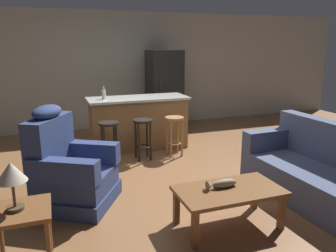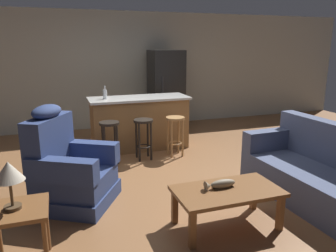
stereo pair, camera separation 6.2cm
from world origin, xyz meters
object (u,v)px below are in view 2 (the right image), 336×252
Objects in this scene: kitchen_island at (140,123)px; end_table at (19,219)px; coffee_table at (227,194)px; bottle_tall_green at (105,94)px; recliner_near_lamp at (69,170)px; table_lamp at (9,174)px; bar_stool_right at (175,129)px; bar_stool_left at (110,135)px; bar_stool_middle at (143,132)px; refrigerator at (166,90)px; couch at (320,175)px; fish_figurine at (220,184)px.

end_table is at bearing -120.90° from kitchen_island.
bottle_tall_green reaches higher than coffee_table.
table_lamp is (-0.48, -1.11, 0.45)m from recliner_near_lamp.
bottle_tall_green is (-0.79, 2.96, 0.67)m from coffee_table.
coffee_table is at bearing -86.43° from kitchen_island.
kitchen_island is 2.65× the size of bar_stool_right.
bar_stool_left is (1.13, 2.35, 0.01)m from end_table.
end_table is 1.37× the size of table_lamp.
coffee_table is 1.97m from end_table.
table_lamp reaches higher than bar_stool_middle.
refrigerator is at bearing 56.76° from table_lamp.
bottle_tall_green is (-2.14, 2.81, 0.70)m from couch.
bottle_tall_green is at bearing -55.13° from couch.
fish_figurine is 0.19× the size of kitchen_island.
end_table is at bearing -133.75° from bar_stool_right.
table_lamp is at bearing -126.30° from bar_stool_middle.
bar_stool_middle is at bearing -55.67° from couch.
fish_figurine is at bearing -84.53° from bar_stool_middle.
bar_stool_right reaches higher than end_table.
couch is 2.84× the size of bar_stool_right.
bar_stool_middle is 0.56m from bar_stool_right.
table_lamp is at bearing -177.77° from fish_figurine.
refrigerator reaches higher than couch.
refrigerator reaches higher than bar_stool_right.
couch reaches higher than bar_stool_middle.
coffee_table is at bearing 3.96° from couch.
coffee_table is at bearing -96.93° from bar_stool_right.
bar_stool_left is at bearing 109.73° from coffee_table.
couch is (1.41, 0.10, -0.12)m from fish_figurine.
couch is 3.60m from bottle_tall_green.
bar_stool_middle reaches higher than fish_figurine.
refrigerator is (-0.61, 4.01, 0.54)m from couch.
bottle_tall_green is at bearing 149.40° from bar_stool_right.
bottle_tall_green is (-0.73, 2.91, 0.57)m from fish_figurine.
kitchen_island is (1.79, 2.98, 0.02)m from end_table.
refrigerator is at bearing -83.72° from couch.
kitchen_island reaches higher than bar_stool_right.
fish_figurine is at bearing 2.36° from end_table.
end_table is 0.82× the size of bar_stool_left.
recliner_near_lamp is 1.76× the size of bar_stool_left.
fish_figurine is 0.50× the size of bar_stool_middle.
fish_figurine is 2.40m from bar_stool_left.
bar_stool_middle is (1.25, 1.24, 0.05)m from recliner_near_lamp.
refrigerator reaches higher than bottle_tall_green.
couch is at bearing 11.84° from recliner_near_lamp.
fish_figurine is 1.99m from table_lamp.
couch is 2.72m from bar_stool_middle.
refrigerator is at bearing 76.05° from bar_stool_right.
table_lamp is 3.30m from bar_stool_right.
bar_stool_left is (1.17, 2.35, -0.40)m from table_lamp.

